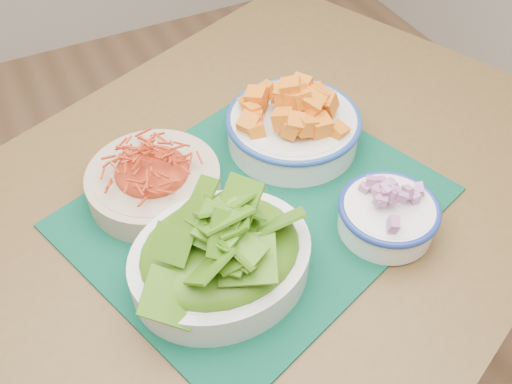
% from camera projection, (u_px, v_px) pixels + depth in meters
% --- Properties ---
extents(table, '(1.39, 1.18, 0.75)m').
position_uv_depth(table, '(243.00, 247.00, 0.93)').
color(table, brown).
rests_on(table, ground).
extents(placemat, '(0.61, 0.55, 0.00)m').
position_uv_depth(placemat, '(256.00, 207.00, 0.85)').
color(placemat, '#023022').
rests_on(placemat, table).
extents(carrot_bowl, '(0.24, 0.24, 0.07)m').
position_uv_depth(carrot_bowl, '(153.00, 178.00, 0.84)').
color(carrot_bowl, '#C6AE93').
rests_on(carrot_bowl, placemat).
extents(squash_bowl, '(0.22, 0.22, 0.11)m').
position_uv_depth(squash_bowl, '(294.00, 119.00, 0.91)').
color(squash_bowl, silver).
rests_on(squash_bowl, placemat).
extents(lettuce_bowl, '(0.26, 0.23, 0.11)m').
position_uv_depth(lettuce_bowl, '(220.00, 250.00, 0.73)').
color(lettuce_bowl, white).
rests_on(lettuce_bowl, placemat).
extents(onion_bowl, '(0.16, 0.16, 0.08)m').
position_uv_depth(onion_bowl, '(389.00, 211.00, 0.79)').
color(onion_bowl, white).
rests_on(onion_bowl, placemat).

